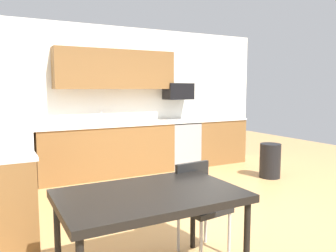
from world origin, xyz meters
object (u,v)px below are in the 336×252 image
object	(u,v)px
refrigerator	(4,131)
microwave	(178,91)
chair_near_table	(199,200)
trash_bin	(270,161)
oven_range	(181,144)
dining_table	(150,200)

from	to	relation	value
refrigerator	microwave	world-z (taller)	refrigerator
chair_near_table	trash_bin	world-z (taller)	chair_near_table
refrigerator	chair_near_table	xyz separation A→B (m)	(1.55, -3.04, -0.42)
refrigerator	trash_bin	bearing A→B (deg)	-18.55
oven_range	trash_bin	xyz separation A→B (m)	(0.97, -1.46, -0.16)
microwave	oven_range	bearing A→B (deg)	-90.00
microwave	chair_near_table	distance (m)	3.74
trash_bin	oven_range	bearing A→B (deg)	123.50
microwave	refrigerator	bearing A→B (deg)	-176.74
chair_near_table	microwave	bearing A→B (deg)	63.46
refrigerator	chair_near_table	distance (m)	3.44
chair_near_table	trash_bin	xyz separation A→B (m)	(2.58, 1.66, -0.20)
dining_table	trash_bin	distance (m)	3.80
oven_range	dining_table	bearing A→B (deg)	-123.45
chair_near_table	refrigerator	bearing A→B (deg)	116.95
oven_range	chair_near_table	world-z (taller)	oven_range
oven_range	microwave	world-z (taller)	microwave
microwave	dining_table	xyz separation A→B (m)	(-2.26, -3.53, -0.80)
microwave	dining_table	bearing A→B (deg)	-122.70
microwave	chair_near_table	world-z (taller)	microwave
chair_near_table	dining_table	bearing A→B (deg)	-155.03
chair_near_table	oven_range	bearing A→B (deg)	62.73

